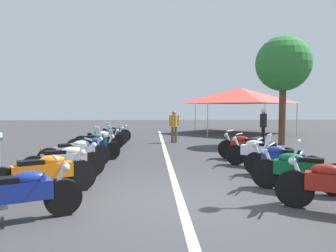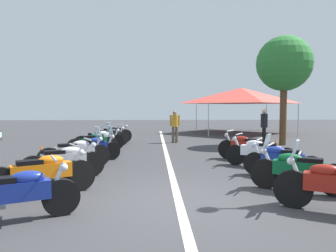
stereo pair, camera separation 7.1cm
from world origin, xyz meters
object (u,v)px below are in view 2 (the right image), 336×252
Objects in this scene: motorcycle_left_row_4 at (92,148)px; bystander_0 at (264,124)px; motorcycle_right_row_3 at (260,152)px; traffic_cone_1 at (276,147)px; motorcycle_left_row_7 at (108,136)px; motorcycle_right_row_4 at (246,147)px; motorcycle_left_row_2 at (64,161)px; motorcycle_left_row_3 at (76,152)px; motorcycle_right_row_1 at (297,170)px; traffic_cone_0 at (41,155)px; bystander_2 at (175,124)px; motorcycle_left_row_1 at (43,173)px; motorcycle_left_row_5 at (94,143)px; motorcycle_right_row_0 at (335,185)px; motorcycle_right_row_2 at (282,160)px; motorcycle_left_row_8 at (113,134)px; event_tent at (241,96)px; roadside_tree_0 at (284,64)px; motorcycle_left_row_6 at (100,139)px; motorcycle_left_row_0 at (17,194)px.

bystander_0 is (4.06, -7.27, 0.57)m from motorcycle_left_row_4.
motorcycle_right_row_3 is 3.10× the size of traffic_cone_1.
motorcycle_right_row_4 is at bearing -71.53° from motorcycle_left_row_7.
motorcycle_left_row_3 reaches higher than motorcycle_left_row_2.
motorcycle_left_row_3 is 5.50m from motorcycle_right_row_3.
motorcycle_right_row_1 is 2.96× the size of traffic_cone_0.
motorcycle_left_row_1 is at bearing 157.29° from bystander_2.
motorcycle_right_row_1 is 8.48m from bystander_0.
bystander_0 is at bearing -113.09° from bystander_2.
motorcycle_right_row_4 is 2.83× the size of traffic_cone_1.
motorcycle_left_row_5 reaches higher than traffic_cone_0.
motorcycle_left_row_1 reaches higher than motorcycle_left_row_7.
motorcycle_right_row_2 is (2.75, -0.20, -0.03)m from motorcycle_right_row_0.
traffic_cone_0 is 7.56m from bystander_2.
motorcycle_left_row_8 is (1.40, -0.05, 0.01)m from motorcycle_left_row_7.
motorcycle_right_row_3 is (1.42, 0.09, 0.01)m from motorcycle_right_row_2.
motorcycle_left_row_1 is at bearing -122.07° from motorcycle_left_row_5.
motorcycle_left_row_8 is 10.95m from motorcycle_right_row_1.
bystander_0 is at bearing -81.83° from motorcycle_right_row_4.
motorcycle_left_row_3 reaches higher than motorcycle_right_row_1.
motorcycle_right_row_1 is 7.65m from traffic_cone_0.
motorcycle_left_row_8 is at bearing -0.66° from bystander_0.
motorcycle_left_row_2 is 1.05× the size of motorcycle_left_row_7.
event_tent reaches higher than traffic_cone_1.
motorcycle_left_row_8 is 0.35× the size of roadside_tree_0.
motorcycle_right_row_4 is at bearing -1.57° from motorcycle_left_row_2.
roadside_tree_0 is (1.44, -8.50, 3.41)m from motorcycle_left_row_6.
motorcycle_left_row_6 is at bearing -4.92° from motorcycle_right_row_3.
motorcycle_right_row_3 is 13.33m from event_tent.
motorcycle_left_row_0 is 5.25m from motorcycle_right_row_0.
roadside_tree_0 is at bearing 11.93° from motorcycle_left_row_2.
motorcycle_left_row_3 is 7.37m from traffic_cone_1.
motorcycle_right_row_0 is at bearing -127.12° from traffic_cone_0.
motorcycle_left_row_8 is at bearing 61.31° from motorcycle_left_row_2.
motorcycle_left_row_6 is at bearing 20.21° from bystander_0.
motorcycle_left_row_5 is 0.97× the size of motorcycle_left_row_8.
event_tent is (15.63, -3.11, 2.17)m from motorcycle_right_row_1.
motorcycle_left_row_8 is at bearing -30.91° from motorcycle_right_row_1.
motorcycle_left_row_6 is (7.02, 0.04, -0.01)m from motorcycle_left_row_1.
event_tent is (11.51, -8.24, 2.19)m from motorcycle_left_row_4.
motorcycle_left_row_1 is at bearing 69.61° from motorcycle_left_row_0.
motorcycle_left_row_0 is 1.02× the size of motorcycle_right_row_1.
motorcycle_left_row_1 reaches higher than motorcycle_left_row_0.
traffic_cone_0 is at bearing -159.47° from motorcycle_left_row_5.
bystander_2 is at bearing 49.33° from motorcycle_left_row_0.
motorcycle_left_row_5 is at bearing 5.98° from motorcycle_right_row_3.
motorcycle_left_row_4 is 0.98× the size of motorcycle_right_row_3.
traffic_cone_0 is at bearing 37.63° from bystander_0.
motorcycle_left_row_3 is 7.59m from bystander_2.
roadside_tree_0 is (-1.24, -5.13, 2.91)m from bystander_2.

